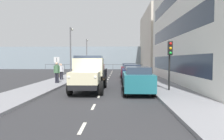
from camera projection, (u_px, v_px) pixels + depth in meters
ground_plane at (108, 79)px, 21.64m from camera, size 80.00×80.00×0.00m
sidewalk_left at (151, 79)px, 21.48m from camera, size 2.69×39.15×0.15m
sidewalk_right at (66, 79)px, 21.79m from camera, size 2.69×39.15×0.15m
road_centreline_markings at (107, 80)px, 20.56m from camera, size 0.12×34.45×0.01m
building_terrace at (218, 25)px, 18.03m from camera, size 8.37×19.25×10.70m
building_far_block at (167, 42)px, 37.10m from camera, size 8.36×14.90×10.92m
sea_horizon at (113, 58)px, 44.03m from camera, size 80.00×0.80×5.00m
seawall_railing at (113, 66)px, 40.53m from camera, size 28.08×0.08×1.20m
truck_vintage_cream at (89, 74)px, 13.33m from camera, size 2.17×5.64×2.43m
car_teal_kerbside_near at (137, 80)px, 12.67m from camera, size 1.86×3.95×1.72m
car_navy_kerbside_1 at (132, 73)px, 18.07m from camera, size 1.81×4.26×1.72m
car_maroon_kerbside_2 at (129, 70)px, 23.65m from camera, size 1.85×4.09×1.72m
car_white_oppositeside_0 at (88, 71)px, 22.44m from camera, size 1.84×4.16×1.72m
car_silver_oppositeside_1 at (94, 68)px, 28.94m from camera, size 1.93×4.39×1.72m
car_red_oppositeside_2 at (99, 67)px, 35.31m from camera, size 1.82×3.98×1.72m
pedestrian_strolling at (57, 71)px, 17.06m from camera, size 0.53×0.34×1.79m
pedestrian_couple_a at (61, 70)px, 20.03m from camera, size 0.53×0.34×1.61m
pedestrian_couple_b at (60, 69)px, 22.19m from camera, size 0.53×0.34×1.60m
traffic_light_near at (170, 55)px, 12.94m from camera, size 0.28×0.41×3.20m
lamp_post_promenade at (71, 47)px, 24.44m from camera, size 0.32×1.14×5.96m
lamp_post_far at (87, 51)px, 36.34m from camera, size 0.32×1.14×5.75m
street_sign at (57, 65)px, 17.84m from camera, size 0.50×0.07×2.25m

